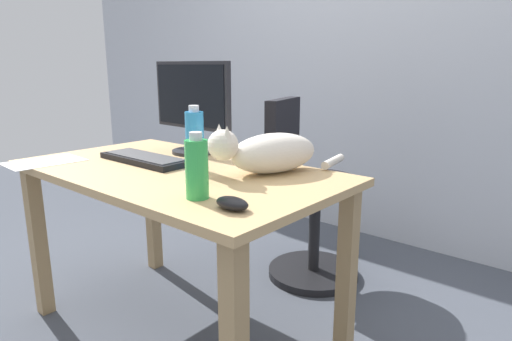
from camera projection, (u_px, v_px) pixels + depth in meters
ground_plane at (183, 331)px, 1.90m from camera, size 8.00×8.00×0.00m
back_wall at (368, 36)px, 2.76m from camera, size 6.00×0.04×2.60m
desk at (177, 194)px, 1.76m from camera, size 1.33×0.74×0.72m
office_chair at (306, 201)px, 2.33m from camera, size 0.50×0.48×0.95m
monitor at (192, 104)px, 1.99m from camera, size 0.48×0.20×0.42m
keyboard at (144, 159)px, 1.85m from camera, size 0.44×0.15×0.03m
cat at (269, 152)px, 1.64m from camera, size 0.29×0.58×0.20m
computer_mouse at (232, 203)px, 1.24m from camera, size 0.11×0.06×0.04m
paper_sheet at (44, 162)px, 1.85m from camera, size 0.23×0.31×0.00m
water_bottle at (195, 141)px, 1.67m from camera, size 0.07×0.07×0.25m
spray_bottle at (197, 168)px, 1.33m from camera, size 0.07×0.07×0.20m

